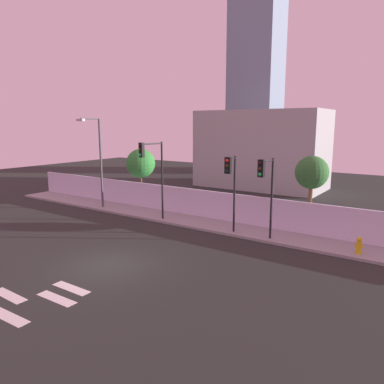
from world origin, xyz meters
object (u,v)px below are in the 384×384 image
(fire_hydrant, at_px, (359,245))
(traffic_light_left, at_px, (231,178))
(street_lamp_curbside, at_px, (98,155))
(roadside_tree_leftmost, at_px, (141,163))
(traffic_light_right, at_px, (266,181))
(traffic_light_center, at_px, (152,164))
(roadside_tree_midleft, at_px, (312,173))

(fire_hydrant, bearing_deg, traffic_light_left, -175.27)
(street_lamp_curbside, height_order, roadside_tree_leftmost, street_lamp_curbside)
(traffic_light_right, distance_m, roadside_tree_leftmost, 12.85)
(traffic_light_left, relative_size, fire_hydrant, 5.21)
(street_lamp_curbside, distance_m, roadside_tree_leftmost, 3.61)
(traffic_light_center, height_order, roadside_tree_midleft, traffic_light_center)
(traffic_light_center, bearing_deg, fire_hydrant, 4.29)
(traffic_light_right, bearing_deg, traffic_light_center, -178.31)
(traffic_light_left, distance_m, traffic_light_right, 2.14)
(traffic_light_center, relative_size, fire_hydrant, 5.99)
(traffic_light_right, bearing_deg, street_lamp_curbside, 177.67)
(roadside_tree_leftmost, distance_m, roadside_tree_midleft, 13.44)
(traffic_light_center, distance_m, roadside_tree_leftmost, 6.25)
(traffic_light_right, bearing_deg, fire_hydrant, 8.57)
(traffic_light_right, height_order, roadside_tree_leftmost, traffic_light_right)
(fire_hydrant, height_order, roadside_tree_midleft, roadside_tree_midleft)
(roadside_tree_leftmost, relative_size, roadside_tree_midleft, 0.98)
(roadside_tree_leftmost, xyz_separation_m, roadside_tree_midleft, (13.44, -0.00, 0.23))
(traffic_light_left, bearing_deg, street_lamp_curbside, 177.90)
(traffic_light_center, bearing_deg, street_lamp_curbside, 172.46)
(roadside_tree_leftmost, bearing_deg, street_lamp_curbside, -108.65)
(traffic_light_left, xyz_separation_m, traffic_light_center, (-5.44, -0.36, 0.48))
(traffic_light_center, xyz_separation_m, roadside_tree_leftmost, (-4.68, 4.10, -0.60))
(roadside_tree_leftmost, bearing_deg, fire_hydrant, -10.73)
(street_lamp_curbside, distance_m, roadside_tree_midleft, 14.95)
(street_lamp_curbside, distance_m, fire_hydrant, 18.26)
(fire_hydrant, bearing_deg, roadside_tree_midleft, 136.61)
(traffic_light_right, height_order, roadside_tree_midleft, traffic_light_right)
(traffic_light_center, xyz_separation_m, street_lamp_curbside, (-5.80, 0.77, 0.22))
(street_lamp_curbside, height_order, fire_hydrant, street_lamp_curbside)
(traffic_light_center, xyz_separation_m, traffic_light_right, (7.57, 0.22, -0.47))
(fire_hydrant, relative_size, roadside_tree_leftmost, 0.19)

